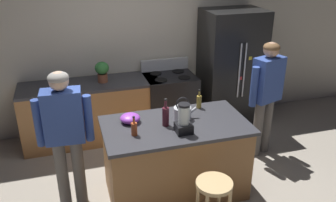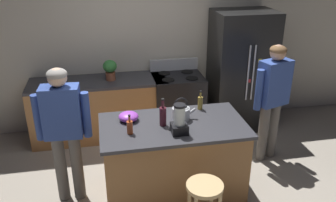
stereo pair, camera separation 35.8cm
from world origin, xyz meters
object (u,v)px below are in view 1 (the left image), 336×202
tea_kettle (182,112)px  bar_stool (214,194)px  stove_range (170,102)px  person_by_sink_right (267,89)px  person_by_island_left (65,129)px  potted_plant (102,70)px  blender_appliance (184,121)px  bottle_wine (166,116)px  refrigerator (231,69)px  mixing_bowl (130,118)px  bottle_cooking_sauce (134,128)px  bottle_vinegar (199,101)px  kitchen_island (175,158)px

tea_kettle → bar_stool: bearing=-87.7°
stove_range → person_by_sink_right: size_ratio=0.67×
person_by_island_left → potted_plant: (0.57, 1.44, 0.11)m
blender_appliance → bottle_wine: blender_appliance is taller
person_by_sink_right → bar_stool: bearing=-135.4°
refrigerator → mixing_bowl: size_ratio=8.22×
person_by_island_left → bottle_cooking_sauce: size_ratio=7.39×
person_by_sink_right → potted_plant: 2.29m
person_by_sink_right → bottle_cooking_sauce: person_by_sink_right is taller
potted_plant → tea_kettle: 1.62m
blender_appliance → person_by_island_left: bearing=165.1°
bottle_vinegar → tea_kettle: (-0.29, -0.23, -0.01)m
refrigerator → stove_range: size_ratio=1.70×
refrigerator → potted_plant: (-2.00, 0.05, 0.15)m
tea_kettle → person_by_island_left: bearing=179.5°
stove_range → bottle_vinegar: bearing=-89.6°
bottle_wine → bottle_cooking_sauce: 0.39m
bottle_cooking_sauce → mixing_bowl: (0.01, 0.30, -0.03)m
bar_stool → blender_appliance: blender_appliance is taller
bottle_vinegar → tea_kettle: 0.37m
person_by_sink_right → bottle_vinegar: bearing=-171.4°
tea_kettle → blender_appliance: bearing=-106.4°
refrigerator → blender_appliance: refrigerator is taller
person_by_sink_right → potted_plant: size_ratio=5.35×
person_by_island_left → bottle_wine: size_ratio=5.05×
bottle_cooking_sauce → mixing_bowl: bottle_cooking_sauce is taller
bar_stool → bottle_wine: size_ratio=2.01×
bottle_vinegar → blender_appliance: bearing=-125.4°
refrigerator → blender_appliance: 2.19m
person_by_island_left → blender_appliance: bearing=-14.9°
potted_plant → blender_appliance: 1.87m
person_by_sink_right → bottle_wine: size_ratio=5.08×
blender_appliance → mixing_bowl: blender_appliance is taller
person_by_island_left → bottle_wine: 1.07m
mixing_bowl → potted_plant: bearing=95.7°
blender_appliance → bottle_wine: 0.25m
bottle_vinegar → mixing_bowl: (-0.88, -0.15, -0.04)m
kitchen_island → bottle_vinegar: bottle_vinegar is taller
kitchen_island → bottle_cooking_sauce: bearing=-166.5°
potted_plant → bottle_wine: 1.63m
person_by_sink_right → bottle_vinegar: (-1.02, -0.15, 0.02)m
tea_kettle → bottle_wine: bearing=-156.3°
kitchen_island → potted_plant: 1.78m
person_by_island_left → person_by_sink_right: bearing=8.1°
refrigerator → bottle_cooking_sauce: refrigerator is taller
potted_plant → bottle_vinegar: 1.59m
blender_appliance → bottle_cooking_sauce: blender_appliance is taller
person_by_island_left → blender_appliance: (1.20, -0.32, 0.08)m
kitchen_island → tea_kettle: 0.55m
bar_stool → potted_plant: potted_plant is taller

